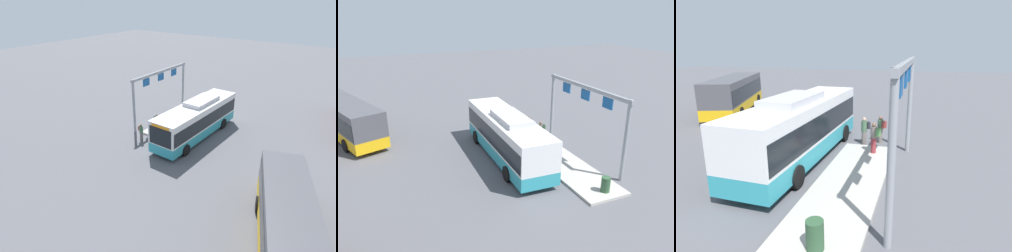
# 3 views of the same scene
# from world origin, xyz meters

# --- Properties ---
(ground_plane) EXTENTS (120.00, 120.00, 0.00)m
(ground_plane) POSITION_xyz_m (0.00, 0.00, 0.00)
(ground_plane) COLOR #56565B
(platform_curb) EXTENTS (10.00, 2.80, 0.16)m
(platform_curb) POSITION_xyz_m (-2.44, -3.12, 0.08)
(platform_curb) COLOR #B2ADA3
(platform_curb) RESTS_ON ground
(bus_main) EXTENTS (10.70, 2.94, 3.46)m
(bus_main) POSITION_xyz_m (-0.01, 0.00, 1.81)
(bus_main) COLOR teal
(bus_main) RESTS_ON ground
(bus_background_right) EXTENTS (10.69, 5.95, 3.10)m
(bus_background_right) POSITION_xyz_m (9.02, 10.46, 1.78)
(bus_background_right) COLOR #EAAD14
(bus_background_right) RESTS_ON ground
(person_boarding) EXTENTS (0.50, 0.60, 1.67)m
(person_boarding) POSITION_xyz_m (3.13, -2.65, 0.89)
(person_boarding) COLOR slate
(person_boarding) RESTS_ON ground
(person_waiting_near) EXTENTS (0.49, 0.60, 1.67)m
(person_waiting_near) POSITION_xyz_m (3.69, -3.53, 0.89)
(person_waiting_near) COLOR slate
(person_waiting_near) RESTS_ON ground
(person_waiting_mid) EXTENTS (0.42, 0.58, 1.67)m
(person_waiting_mid) POSITION_xyz_m (1.41, -3.52, 1.05)
(person_waiting_mid) COLOR maroon
(person_waiting_mid) RESTS_ON platform_curb
(platform_sign_gantry) EXTENTS (8.81, 0.24, 5.20)m
(platform_sign_gantry) POSITION_xyz_m (-1.58, -5.21, 3.73)
(platform_sign_gantry) COLOR gray
(platform_sign_gantry) RESTS_ON ground
(trash_bin) EXTENTS (0.52, 0.52, 0.90)m
(trash_bin) POSITION_xyz_m (-6.66, -3.28, 0.61)
(trash_bin) COLOR #2D5133
(trash_bin) RESTS_ON platform_curb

